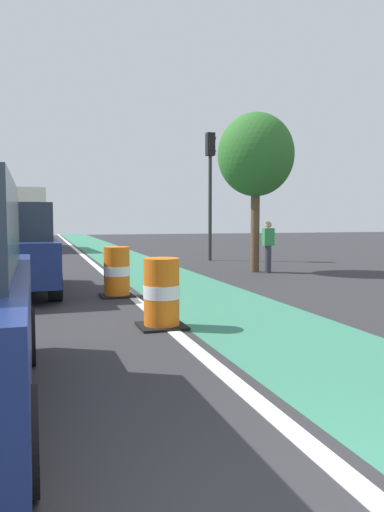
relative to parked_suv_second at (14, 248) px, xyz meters
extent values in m
cube|color=#387F60|center=(3.96, 2.10, -1.03)|extent=(2.50, 80.00, 0.01)
cube|color=silver|center=(2.46, 2.10, -1.03)|extent=(0.20, 80.00, 0.01)
cylinder|color=black|center=(0.34, -5.97, -0.70)|extent=(0.29, 0.68, 0.68)
cylinder|color=black|center=(0.38, -8.82, -0.70)|extent=(0.29, 0.68, 0.68)
cube|color=navy|center=(0.00, 0.00, -0.25)|extent=(1.91, 4.63, 0.90)
cube|color=#232D38|center=(0.00, 0.00, 0.60)|extent=(1.66, 2.88, 0.80)
cylinder|color=black|center=(0.80, 1.44, -0.70)|extent=(0.29, 0.68, 0.68)
cylinder|color=black|center=(0.84, -1.41, -0.70)|extent=(0.29, 0.68, 0.68)
cylinder|color=orange|center=(2.36, -4.47, -0.79)|extent=(0.56, 0.56, 0.42)
cylinder|color=white|center=(2.36, -4.47, -0.47)|extent=(0.57, 0.57, 0.21)
cylinder|color=orange|center=(2.36, -4.47, -0.16)|extent=(0.56, 0.56, 0.42)
cube|color=black|center=(2.36, -4.47, -1.02)|extent=(0.73, 0.73, 0.04)
cylinder|color=orange|center=(2.15, -1.19, -0.79)|extent=(0.56, 0.56, 0.42)
cylinder|color=white|center=(2.15, -1.19, -0.47)|extent=(0.57, 0.57, 0.21)
cylinder|color=orange|center=(2.15, -1.19, -0.16)|extent=(0.56, 0.56, 0.42)
cube|color=black|center=(2.15, -1.19, -1.02)|extent=(0.73, 0.73, 0.04)
cube|color=silver|center=(-0.37, 16.34, 0.94)|extent=(2.59, 5.71, 2.50)
cube|color=#19478C|center=(-0.57, 20.18, 0.49)|extent=(2.30, 2.01, 2.10)
cylinder|color=black|center=(-1.59, 19.93, -0.56)|extent=(0.35, 0.97, 0.96)
cylinder|color=black|center=(0.47, 20.03, -0.56)|extent=(0.35, 0.97, 0.96)
cylinder|color=black|center=(-1.33, 14.88, -0.56)|extent=(0.35, 0.97, 0.96)
cylinder|color=black|center=(0.73, 14.99, -0.56)|extent=(0.35, 0.97, 0.96)
cylinder|color=#2D2D2D|center=(7.16, 6.95, 1.06)|extent=(0.14, 0.14, 4.20)
cube|color=black|center=(7.16, 6.95, 3.61)|extent=(0.32, 0.32, 0.90)
sphere|color=red|center=(7.33, 6.95, 3.87)|extent=(0.16, 0.16, 0.16)
sphere|color=green|center=(7.33, 6.95, 3.35)|extent=(0.16, 0.16, 0.16)
cylinder|color=#33333D|center=(7.39, 2.10, -0.61)|extent=(0.20, 0.20, 0.86)
cube|color=#338C4C|center=(7.39, 2.10, 0.09)|extent=(0.34, 0.20, 0.54)
sphere|color=tan|center=(7.39, 2.10, 0.47)|extent=(0.20, 0.20, 0.20)
cylinder|color=brown|center=(7.10, 2.45, 0.26)|extent=(0.28, 0.28, 2.60)
ellipsoid|color=#2D6B28|center=(7.10, 2.45, 2.66)|extent=(2.40, 2.40, 2.60)
camera|label=1|loc=(0.54, -11.94, 0.68)|focal=34.74mm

